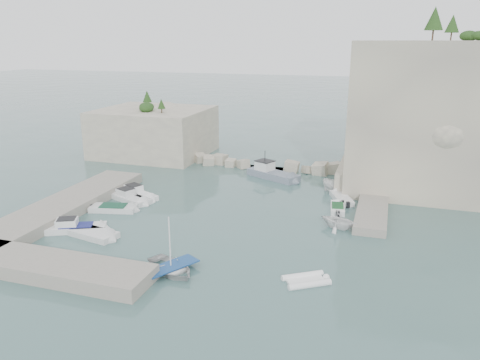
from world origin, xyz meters
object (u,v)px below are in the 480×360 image
(motorboat_a, at_px, (138,197))
(tender_east_b, at_px, (337,211))
(motorboat_c, at_px, (114,211))
(tender_east_d, at_px, (342,192))
(tender_east_a, at_px, (338,228))
(motorboat_e, at_px, (94,237))
(tender_east_c, at_px, (341,201))
(rowboat, at_px, (171,272))
(work_boat, at_px, (273,178))
(motorboat_b, at_px, (131,201))
(inflatable_dinghy, at_px, (306,282))
(motorboat_d, at_px, (77,231))

(motorboat_a, relative_size, tender_east_b, 1.46)
(motorboat_c, bearing_deg, tender_east_b, 4.91)
(motorboat_a, xyz_separation_m, tender_east_d, (21.79, 8.85, 0.00))
(tender_east_a, xyz_separation_m, tender_east_b, (-0.61, 4.74, 0.00))
(motorboat_e, height_order, tender_east_c, same)
(motorboat_e, relative_size, rowboat, 1.03)
(motorboat_a, distance_m, motorboat_e, 11.26)
(tender_east_b, xyz_separation_m, work_boat, (-9.29, 9.61, 0.00))
(motorboat_a, xyz_separation_m, tender_east_a, (22.60, -2.28, 0.00))
(rowboat, distance_m, tender_east_d, 26.08)
(work_boat, bearing_deg, motorboat_a, -110.44)
(motorboat_b, distance_m, work_boat, 18.61)
(motorboat_e, xyz_separation_m, inflatable_dinghy, (19.73, -2.39, 0.00))
(rowboat, bearing_deg, motorboat_a, 67.10)
(motorboat_a, distance_m, tender_east_b, 22.12)
(motorboat_e, height_order, inflatable_dinghy, motorboat_e)
(tender_east_a, bearing_deg, tender_east_b, 24.33)
(rowboat, distance_m, work_boat, 27.16)
(motorboat_d, bearing_deg, motorboat_b, 62.20)
(motorboat_e, bearing_deg, tender_east_c, 50.98)
(motorboat_a, xyz_separation_m, inflatable_dinghy, (21.53, -13.50, 0.00))
(inflatable_dinghy, relative_size, tender_east_b, 0.88)
(tender_east_a, bearing_deg, motorboat_e, 129.97)
(motorboat_d, distance_m, tender_east_b, 25.95)
(motorboat_a, height_order, inflatable_dinghy, motorboat_a)
(motorboat_b, distance_m, motorboat_c, 3.28)
(motorboat_c, bearing_deg, motorboat_a, 74.45)
(motorboat_d, height_order, tender_east_c, motorboat_d)
(tender_east_c, relative_size, tender_east_d, 1.05)
(motorboat_b, xyz_separation_m, inflatable_dinghy, (21.62, -12.05, 0.00))
(inflatable_dinghy, bearing_deg, motorboat_a, 114.71)
(tender_east_b, distance_m, tender_east_d, 6.40)
(rowboat, height_order, tender_east_d, tender_east_d)
(tender_east_d, height_order, work_boat, work_boat)
(rowboat, bearing_deg, tender_east_c, 2.95)
(motorboat_b, distance_m, motorboat_e, 9.84)
(motorboat_c, relative_size, motorboat_e, 1.06)
(motorboat_c, bearing_deg, motorboat_b, 74.97)
(work_boat, bearing_deg, motorboat_b, -107.38)
(motorboat_a, bearing_deg, tender_east_b, 31.97)
(rowboat, height_order, tender_east_b, rowboat)
(motorboat_b, distance_m, tender_east_d, 24.19)
(tender_east_a, bearing_deg, inflatable_dinghy, -168.49)
(work_boat, bearing_deg, tender_east_a, -29.34)
(motorboat_e, distance_m, inflatable_dinghy, 19.87)
(motorboat_b, height_order, tender_east_b, motorboat_b)
(motorboat_b, bearing_deg, motorboat_c, -70.20)
(inflatable_dinghy, height_order, tender_east_b, tender_east_b)
(motorboat_d, bearing_deg, tender_east_c, 10.58)
(motorboat_e, xyz_separation_m, tender_east_a, (20.80, 8.83, 0.00))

